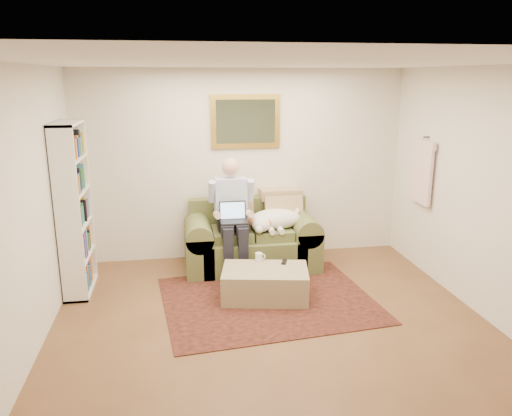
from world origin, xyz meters
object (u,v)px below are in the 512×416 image
object	(u,v)px
sleeping_dog	(276,219)
bookshelf	(74,209)
ottoman	(265,283)
laptop	(233,216)
coffee_mug	(259,257)
seated_man	(233,218)
sofa	(251,245)

from	to	relation	value
sleeping_dog	bookshelf	size ratio (longest dim) A/B	0.36
ottoman	bookshelf	world-z (taller)	bookshelf
laptop	coffee_mug	distance (m)	0.68
seated_man	ottoman	size ratio (longest dim) A/B	1.52
laptop	ottoman	size ratio (longest dim) A/B	0.35
seated_man	sofa	bearing A→B (deg)	31.45
sofa	seated_man	world-z (taller)	seated_man
sleeping_dog	coffee_mug	size ratio (longest dim) A/B	7.22
laptop	ottoman	distance (m)	1.03
seated_man	laptop	bearing A→B (deg)	-90.00
sofa	ottoman	distance (m)	1.03
sofa	bookshelf	distance (m)	2.29
seated_man	sleeping_dog	bearing A→B (deg)	7.13
ottoman	coffee_mug	bearing A→B (deg)	95.69
sleeping_dog	coffee_mug	distance (m)	0.79
sofa	ottoman	bearing A→B (deg)	-89.82
sleeping_dog	ottoman	world-z (taller)	sleeping_dog
coffee_mug	sofa	bearing A→B (deg)	88.19
sofa	ottoman	size ratio (longest dim) A/B	1.80
seated_man	bookshelf	distance (m)	1.91
laptop	sofa	bearing A→B (deg)	41.02
coffee_mug	sleeping_dog	bearing A→B (deg)	62.95
sofa	ottoman	xyz separation A→B (m)	(0.00, -1.02, -0.13)
seated_man	ottoman	world-z (taller)	seated_man
ottoman	coffee_mug	world-z (taller)	coffee_mug
coffee_mug	laptop	bearing A→B (deg)	114.60
seated_man	sleeping_dog	world-z (taller)	seated_man
laptop	bookshelf	bearing A→B (deg)	-174.09
sleeping_dog	ottoman	distance (m)	1.10
sofa	coffee_mug	world-z (taller)	sofa
ottoman	bookshelf	size ratio (longest dim) A/B	0.49
sleeping_dog	seated_man	bearing A→B (deg)	-172.87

